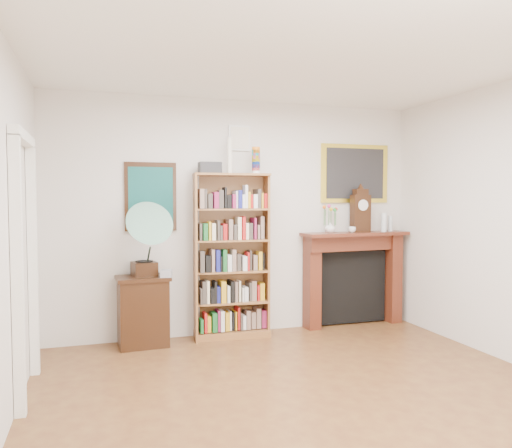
{
  "coord_description": "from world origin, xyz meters",
  "views": [
    {
      "loc": [
        -1.64,
        -3.29,
        1.64
      ],
      "look_at": [
        -0.07,
        1.6,
        1.37
      ],
      "focal_mm": 35.0,
      "sensor_mm": 36.0,
      "label": 1
    }
  ],
  "objects": [
    {
      "name": "fireplace",
      "position": [
        1.49,
        2.4,
        0.71
      ],
      "size": [
        1.44,
        0.42,
        1.2
      ],
      "rotation": [
        0.0,
        0.0,
        0.06
      ],
      "color": "#461C10",
      "rests_on": "floor"
    },
    {
      "name": "bottle_right",
      "position": [
        2.02,
        2.38,
        1.3
      ],
      "size": [
        0.06,
        0.06,
        0.2
      ],
      "primitive_type": "cylinder",
      "color": "silver",
      "rests_on": "fireplace"
    },
    {
      "name": "side_cabinet",
      "position": [
        -1.17,
        2.27,
        0.39
      ],
      "size": [
        0.59,
        0.44,
        0.77
      ],
      "primitive_type": "cube",
      "rotation": [
        0.0,
        0.0,
        0.05
      ],
      "color": "black",
      "rests_on": "floor"
    },
    {
      "name": "gilt_painting",
      "position": [
        1.55,
        2.48,
        1.95
      ],
      "size": [
        0.95,
        0.04,
        0.75
      ],
      "color": "yellow",
      "rests_on": "back_wall"
    },
    {
      "name": "cd_stack",
      "position": [
        -0.93,
        2.14,
        0.81
      ],
      "size": [
        0.15,
        0.15,
        0.08
      ],
      "primitive_type": "cube",
      "rotation": [
        0.0,
        0.0,
        -0.25
      ],
      "color": "silver",
      "rests_on": "side_cabinet"
    },
    {
      "name": "bottle_left",
      "position": [
        1.89,
        2.32,
        1.32
      ],
      "size": [
        0.07,
        0.07,
        0.24
      ],
      "primitive_type": "cylinder",
      "color": "silver",
      "rests_on": "fireplace"
    },
    {
      "name": "small_picture",
      "position": [
        0.0,
        2.48,
        2.35
      ],
      "size": [
        0.26,
        0.04,
        0.3
      ],
      "color": "white",
      "rests_on": "back_wall"
    },
    {
      "name": "bookshelf",
      "position": [
        -0.14,
        2.32,
        1.07
      ],
      "size": [
        0.91,
        0.4,
        2.21
      ],
      "rotation": [
        0.0,
        0.0,
        -0.1
      ],
      "color": "brown",
      "rests_on": "floor"
    },
    {
      "name": "teacup",
      "position": [
        1.42,
        2.29,
        1.24
      ],
      "size": [
        0.11,
        0.11,
        0.07
      ],
      "primitive_type": "imported",
      "rotation": [
        0.0,
        0.0,
        0.26
      ],
      "color": "silver",
      "rests_on": "fireplace"
    },
    {
      "name": "gramophone",
      "position": [
        -1.15,
        2.18,
        1.24
      ],
      "size": [
        0.59,
        0.7,
        0.82
      ],
      "rotation": [
        0.0,
        0.0,
        0.17
      ],
      "color": "black",
      "rests_on": "side_cabinet"
    },
    {
      "name": "teal_poster",
      "position": [
        -1.05,
        2.48,
        1.65
      ],
      "size": [
        0.58,
        0.04,
        0.78
      ],
      "color": "black",
      "rests_on": "back_wall"
    },
    {
      "name": "door_casing",
      "position": [
        -2.21,
        1.2,
        1.26
      ],
      "size": [
        0.08,
        1.02,
        2.17
      ],
      "color": "white",
      "rests_on": "left_wall"
    },
    {
      "name": "mantel_clock",
      "position": [
        1.57,
        2.36,
        1.47
      ],
      "size": [
        0.24,
        0.15,
        0.55
      ],
      "rotation": [
        0.0,
        0.0,
        0.04
      ],
      "color": "black",
      "rests_on": "fireplace"
    },
    {
      "name": "room",
      "position": [
        0.0,
        0.0,
        1.4
      ],
      "size": [
        4.51,
        5.01,
        2.81
      ],
      "color": "#542C19",
      "rests_on": "ground"
    },
    {
      "name": "flower_vase",
      "position": [
        1.15,
        2.37,
        1.27
      ],
      "size": [
        0.17,
        0.17,
        0.14
      ],
      "primitive_type": "imported",
      "rotation": [
        0.0,
        0.0,
        -0.36
      ],
      "color": "white",
      "rests_on": "fireplace"
    }
  ]
}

